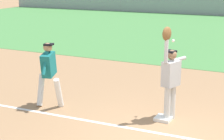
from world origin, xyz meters
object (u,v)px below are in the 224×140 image
fielder (170,75)px  runner (49,70)px  first_base (163,118)px  parked_car_red (158,3)px  baseball (173,41)px  parked_car_silver (210,5)px

fielder → runner: bearing=28.8°
first_base → parked_car_red: bearing=108.7°
baseball → parked_car_red: (-9.50, 27.45, -1.20)m
baseball → first_base: bearing=-96.0°
runner → baseball: size_ratio=23.24×
parked_car_red → first_base: bearing=-74.8°
first_base → baseball: baseball is taller
fielder → parked_car_silver: size_ratio=0.50×
fielder → parked_car_red: bearing=-50.9°
first_base → parked_car_silver: 28.36m
first_base → parked_car_red: size_ratio=0.08×
first_base → fielder: (0.11, 0.09, 1.08)m
first_base → parked_car_silver: (-4.34, 28.01, 0.63)m
first_base → runner: size_ratio=0.22×
runner → parked_car_silver: size_ratio=0.38×
runner → baseball: (3.06, 0.81, 0.88)m
fielder → baseball: bearing=-59.1°
runner → parked_car_red: size_ratio=0.38×
first_base → parked_car_red: 29.44m
parked_car_silver → baseball: bearing=-85.3°
first_base → baseball: 1.88m
first_base → baseball: size_ratio=5.14×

